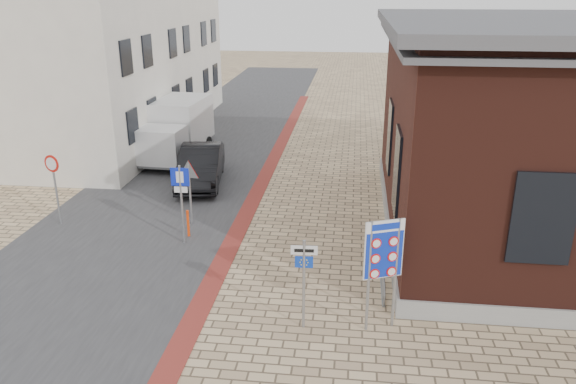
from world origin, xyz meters
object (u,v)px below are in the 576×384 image
at_px(border_sign, 384,252).
at_px(essen_sign, 304,271).
at_px(box_truck, 177,130).
at_px(sedan, 201,165).
at_px(parking_sign, 181,191).
at_px(bollard, 188,224).

relative_size(border_sign, essen_sign, 1.22).
bearing_deg(box_truck, border_sign, -51.92).
xyz_separation_m(sedan, parking_sign, (0.98, -5.73, 1.00)).
xyz_separation_m(sedan, border_sign, (6.98, -9.73, 1.24)).
relative_size(box_truck, parking_sign, 2.04).
bearing_deg(box_truck, bollard, -67.21).
distance_m(sedan, box_truck, 3.93).
relative_size(parking_sign, bollard, 2.81).
bearing_deg(essen_sign, sedan, 114.60).
bearing_deg(border_sign, parking_sign, 124.05).
bearing_deg(sedan, bollard, -88.30).
bearing_deg(bollard, parking_sign, -90.00).
distance_m(essen_sign, parking_sign, 5.94).
bearing_deg(parking_sign, sedan, 98.45).
xyz_separation_m(box_truck, essen_sign, (7.19, -13.25, 0.10)).
distance_m(border_sign, parking_sign, 7.21).
distance_m(sedan, bollard, 5.33).
xyz_separation_m(border_sign, bollard, (-6.00, 4.50, -1.54)).
bearing_deg(bollard, essen_sign, -48.24).
xyz_separation_m(sedan, bollard, (0.98, -5.23, -0.31)).
bearing_deg(essen_sign, bollard, 128.81).
bearing_deg(border_sign, box_truck, 102.30).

